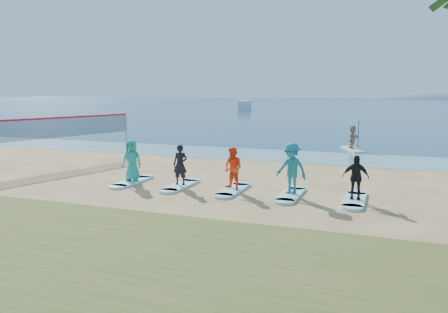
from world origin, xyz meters
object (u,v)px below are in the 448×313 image
(surfboard_2, at_px, (233,190))
(paddleboard, at_px, (352,149))
(student_2, at_px, (233,168))
(student_4, at_px, (356,177))
(boat_offshore_a, at_px, (245,110))
(surfboard_0, at_px, (132,182))
(volleyball_net, at_px, (60,128))
(student_1, at_px, (180,165))
(student_3, at_px, (291,168))
(surfboard_3, at_px, (291,195))
(surfboard_4, at_px, (355,200))
(paddleboarder, at_px, (353,137))
(surfboard_1, at_px, (181,186))
(student_0, at_px, (132,160))

(surfboard_2, bearing_deg, paddleboard, 76.79)
(student_2, distance_m, student_4, 4.43)
(boat_offshore_a, bearing_deg, surfboard_0, -88.34)
(volleyball_net, distance_m, boat_offshore_a, 75.26)
(student_1, bearing_deg, student_3, -4.61)
(surfboard_3, xyz_separation_m, surfboard_4, (2.21, 0.00, 0.00))
(surfboard_0, relative_size, student_2, 1.39)
(student_1, bearing_deg, surfboard_0, 175.39)
(surfboard_0, height_order, surfboard_4, same)
(paddleboarder, xyz_separation_m, surfboard_3, (-1.04, -13.85, -0.82))
(surfboard_0, xyz_separation_m, surfboard_4, (8.85, 0.00, 0.00))
(paddleboarder, relative_size, surfboard_4, 0.68)
(boat_offshore_a, xyz_separation_m, surfboard_1, (22.27, -76.72, 0.04))
(boat_offshore_a, xyz_separation_m, student_2, (24.48, -76.72, 0.88))
(paddleboarder, relative_size, student_0, 0.89)
(student_0, bearing_deg, surfboard_4, -7.78)
(student_1, relative_size, surfboard_3, 0.72)
(surfboard_2, bearing_deg, boat_offshore_a, 107.70)
(paddleboard, distance_m, student_2, 14.25)
(paddleboarder, distance_m, student_2, 14.22)
(surfboard_2, height_order, student_4, student_4)
(student_0, height_order, student_3, student_3)
(student_2, bearing_deg, boat_offshore_a, 128.23)
(paddleboard, xyz_separation_m, boat_offshore_a, (-27.73, 62.88, -0.06))
(paddleboard, bearing_deg, student_3, -116.10)
(surfboard_2, distance_m, student_4, 4.50)
(surfboard_2, bearing_deg, student_1, 180.00)
(paddleboard, height_order, student_0, student_0)
(volleyball_net, height_order, student_2, volleyball_net)
(student_0, distance_m, student_4, 8.85)
(surfboard_1, relative_size, student_1, 1.38)
(surfboard_1, xyz_separation_m, surfboard_3, (4.43, 0.00, 0.00))
(boat_offshore_a, distance_m, student_3, 81.24)
(student_2, bearing_deg, student_0, -159.47)
(paddleboard, height_order, surfboard_0, paddleboard)
(paddleboard, relative_size, surfboard_0, 1.36)
(paddleboarder, distance_m, surfboard_0, 15.85)
(paddleboard, relative_size, student_0, 1.78)
(volleyball_net, height_order, paddleboard, volleyball_net)
(volleyball_net, height_order, paddleboarder, volleyball_net)
(student_1, distance_m, surfboard_3, 4.51)
(boat_offshore_a, xyz_separation_m, student_1, (22.27, -76.72, 0.88))
(student_2, bearing_deg, student_1, -159.47)
(boat_offshore_a, distance_m, surfboard_1, 79.89)
(paddleboard, relative_size, surfboard_3, 1.36)
(student_4, bearing_deg, student_0, 178.68)
(volleyball_net, distance_m, surfboard_0, 6.93)
(surfboard_2, relative_size, surfboard_4, 1.00)
(surfboard_1, height_order, student_2, student_2)
(student_0, bearing_deg, surfboard_0, 0.00)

